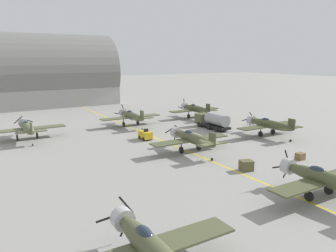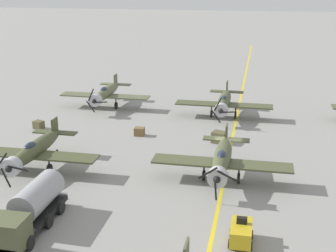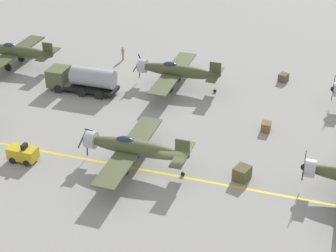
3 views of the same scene
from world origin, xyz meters
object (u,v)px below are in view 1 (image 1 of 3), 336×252
airplane_far_right (195,109)px  airplane_mid_center (192,138)px  airplane_far_left (27,128)px  airplane_far_center (131,116)px  airplane_near_center (324,179)px  tow_tractor (145,135)px  fuel_tanker (212,121)px  airplane_near_left (150,248)px  airplane_mid_right (269,124)px  supply_crate_outboard (246,165)px  ground_crew_walking (254,119)px  supply_crate_by_tanker (300,156)px  hangar (52,77)px

airplane_far_right → airplane_mid_center: bearing=-109.0°
airplane_far_left → airplane_far_center: bearing=-10.3°
airplane_near_center → tow_tractor: bearing=88.0°
airplane_far_right → tow_tractor: size_ratio=4.62×
airplane_far_left → fuel_tanker: bearing=-29.7°
fuel_tanker → airplane_near_left: bearing=-133.6°
airplane_near_center → airplane_mid_right: 25.54m
airplane_near_left → fuel_tanker: size_ratio=1.50×
airplane_far_center → fuel_tanker: 15.54m
airplane_far_center → supply_crate_outboard: airplane_far_center is taller
airplane_far_center → tow_tractor: 11.35m
fuel_tanker → ground_crew_walking: 9.86m
airplane_near_center → airplane_far_right: 43.40m
supply_crate_outboard → airplane_near_center: bearing=-88.0°
airplane_near_center → fuel_tanker: (11.03, 30.04, -0.50)m
airplane_near_left → supply_crate_by_tanker: airplane_near_left is taller
airplane_far_center → airplane_near_center: bearing=-102.8°
airplane_far_right → supply_crate_outboard: bearing=-98.1°
airplane_near_center → airplane_mid_center: (-1.43, 19.12, 0.00)m
airplane_near_left → airplane_mid_right: bearing=22.1°
airplane_near_left → supply_crate_by_tanker: bearing=10.4°
airplane_mid_center → fuel_tanker: airplane_mid_center is taller
airplane_near_center → supply_crate_outboard: bearing=82.9°
tow_tractor → ground_crew_walking: size_ratio=1.49×
airplane_near_center → airplane_mid_right: airplane_near_center is taller
tow_tractor → hangar: 51.35m
airplane_far_left → airplane_near_center: bearing=-76.8°
airplane_near_center → tow_tractor: 29.24m
supply_crate_by_tanker → ground_crew_walking: bearing=58.8°
airplane_far_left → ground_crew_walking: 41.90m
airplane_near_left → hangar: size_ratio=0.37×
airplane_far_right → hangar: 44.97m
supply_crate_by_tanker → hangar: (-15.40, 70.80, 7.37)m
airplane_far_right → airplane_mid_center: 27.10m
airplane_near_center → airplane_far_left: bearing=108.1°
airplane_far_center → airplane_far_left: airplane_far_center is taller
airplane_far_left → hangar: size_ratio=0.37×
airplane_far_left → hangar: (13.15, 41.04, 5.81)m
airplane_far_right → airplane_far_left: bearing=-158.7°
airplane_mid_center → airplane_near_left: bearing=-138.7°
airplane_near_center → airplane_far_right: airplane_far_right is taller
airplane_far_right → airplane_far_center: bearing=-159.1°
airplane_mid_right → hangar: size_ratio=0.37×
airplane_far_center → airplane_mid_center: 20.85m
airplane_mid_right → tow_tractor: (-18.99, 8.61, -1.22)m
airplane_near_center → airplane_near_left: airplane_near_center is taller
airplane_far_left → airplane_mid_right: (35.33, -18.34, 0.00)m
airplane_far_center → hangar: (-5.87, 39.80, 5.81)m
airplane_mid_right → supply_crate_by_tanker: airplane_mid_right is taller
fuel_tanker → supply_crate_by_tanker: (-2.42, -21.08, -1.06)m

